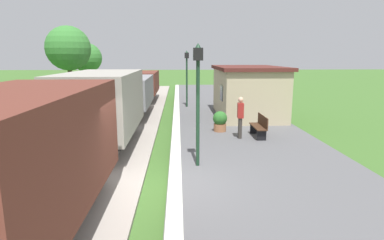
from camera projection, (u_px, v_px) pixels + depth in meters
ground_plane at (160, 193)px, 8.49m from camera, size 160.00×160.00×0.00m
platform_slab at (279, 186)px, 8.61m from camera, size 6.00×60.00×0.25m
platform_edge_stripe at (175, 183)px, 8.46m from camera, size 0.36×60.00×0.01m
track_ballast at (69, 192)px, 8.38m from camera, size 3.80×60.00×0.12m
rail_near at (96, 187)px, 8.38m from camera, size 0.07×60.00×0.14m
rail_far at (40, 188)px, 8.32m from camera, size 0.07×60.00×0.14m
freight_train at (115, 101)px, 14.70m from camera, size 2.50×26.00×2.72m
station_hut at (247, 91)px, 17.91m from camera, size 3.50×5.80×2.78m
bench_near_hut at (260, 126)px, 13.30m from camera, size 0.42×1.50×0.91m
person_waiting at (240, 116)px, 13.00m from camera, size 0.28×0.40×1.71m
potted_planter at (220, 121)px, 14.30m from camera, size 0.64×0.64×0.92m
lamp_post_near at (198, 83)px, 9.38m from camera, size 0.28×0.28×3.70m
lamp_post_far at (187, 68)px, 20.93m from camera, size 0.28×0.28×3.70m
tree_trackside_far at (68, 49)px, 20.40m from camera, size 2.83×2.83×5.50m
tree_field_left at (68, 47)px, 28.74m from camera, size 3.54×3.54×6.17m
tree_field_distant at (87, 58)px, 34.45m from camera, size 3.16×3.16×5.00m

